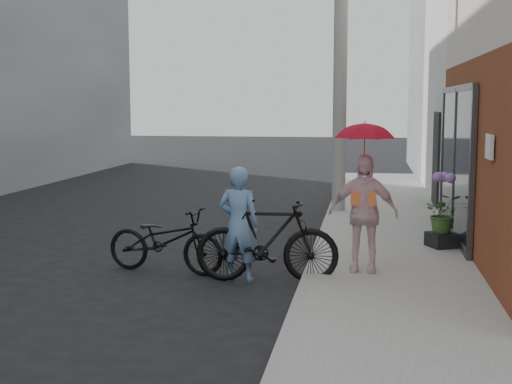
% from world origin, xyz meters
% --- Properties ---
extents(ground, '(80.00, 80.00, 0.00)m').
position_xyz_m(ground, '(0.00, 0.00, 0.00)').
color(ground, black).
rests_on(ground, ground).
extents(sidewalk, '(2.20, 24.00, 0.12)m').
position_xyz_m(sidewalk, '(2.10, 2.00, 0.06)').
color(sidewalk, gray).
rests_on(sidewalk, ground).
extents(curb, '(0.12, 24.00, 0.12)m').
position_xyz_m(curb, '(0.94, 2.00, 0.06)').
color(curb, '#9E9E99').
rests_on(curb, ground).
extents(utility_pole, '(0.28, 0.28, 7.00)m').
position_xyz_m(utility_pole, '(1.10, 6.00, 3.50)').
color(utility_pole, '#9E9E99').
rests_on(utility_pole, ground).
extents(officer, '(0.60, 0.44, 1.53)m').
position_xyz_m(officer, '(0.04, 0.29, 0.77)').
color(officer, '#6B90BE').
rests_on(officer, ground).
extents(bike_left, '(1.81, 0.90, 0.91)m').
position_xyz_m(bike_left, '(-1.06, 0.60, 0.46)').
color(bike_left, black).
rests_on(bike_left, ground).
extents(bike_right, '(1.91, 0.66, 1.13)m').
position_xyz_m(bike_right, '(0.41, 0.28, 0.57)').
color(bike_right, black).
rests_on(bike_right, ground).
extents(kimono_woman, '(0.94, 0.45, 1.56)m').
position_xyz_m(kimono_woman, '(1.65, 0.63, 0.90)').
color(kimono_woman, white).
rests_on(kimono_woman, sidewalk).
extents(parasol, '(0.79, 0.79, 0.69)m').
position_xyz_m(parasol, '(1.65, 0.63, 2.02)').
color(parasol, red).
rests_on(parasol, kimono_woman).
extents(planter, '(0.56, 0.56, 0.22)m').
position_xyz_m(planter, '(2.87, 2.42, 0.23)').
color(planter, black).
rests_on(planter, sidewalk).
extents(potted_plant, '(0.56, 0.48, 0.62)m').
position_xyz_m(potted_plant, '(2.87, 2.42, 0.65)').
color(potted_plant, '#3A6528').
rests_on(potted_plant, planter).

